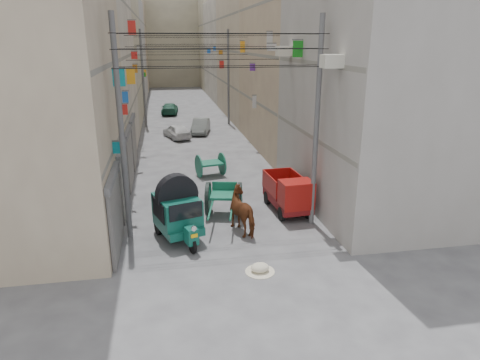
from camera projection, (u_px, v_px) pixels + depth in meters
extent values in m
plane|color=#464649|center=(257.00, 322.00, 11.25)|extent=(140.00, 140.00, 0.00)
cube|color=slate|center=(114.00, 142.00, 17.05)|extent=(0.25, 9.80, 0.18)
cube|color=slate|center=(107.00, 65.00, 16.12)|extent=(0.25, 9.80, 0.18)
cube|color=beige|center=(61.00, 59.00, 25.82)|extent=(8.00, 12.00, 12.00)
cube|color=slate|center=(131.00, 104.00, 27.34)|extent=(0.25, 11.76, 0.18)
cube|color=slate|center=(127.00, 55.00, 26.41)|extent=(0.25, 11.76, 0.18)
cube|color=slate|center=(123.00, 3.00, 25.48)|extent=(0.25, 11.76, 0.18)
cube|color=#B1A88B|center=(91.00, 42.00, 37.67)|extent=(8.00, 14.00, 14.00)
cube|color=slate|center=(139.00, 85.00, 39.51)|extent=(0.25, 13.72, 0.18)
cube|color=slate|center=(137.00, 51.00, 38.57)|extent=(0.25, 13.72, 0.18)
cube|color=slate|center=(135.00, 15.00, 37.64)|extent=(0.25, 13.72, 0.18)
cube|color=gray|center=(110.00, 51.00, 51.11)|extent=(8.00, 14.00, 11.80)
cube|color=slate|center=(144.00, 74.00, 52.60)|extent=(0.25, 13.72, 0.18)
cube|color=slate|center=(143.00, 48.00, 51.67)|extent=(0.25, 13.72, 0.18)
cube|color=slate|center=(141.00, 22.00, 50.74)|extent=(0.25, 13.72, 0.18)
cube|color=tan|center=(119.00, 43.00, 63.01)|extent=(8.00, 12.00, 13.50)
cube|color=slate|center=(147.00, 68.00, 64.77)|extent=(0.25, 11.76, 0.18)
cube|color=slate|center=(146.00, 47.00, 63.84)|extent=(0.25, 11.76, 0.18)
cube|color=slate|center=(144.00, 26.00, 62.91)|extent=(0.25, 11.76, 0.18)
cube|color=gray|center=(403.00, 55.00, 18.08)|extent=(8.00, 10.00, 13.00)
cube|color=slate|center=(311.00, 135.00, 18.44)|extent=(0.25, 9.80, 0.18)
cube|color=slate|center=(315.00, 63.00, 17.51)|extent=(0.25, 9.80, 0.18)
cube|color=tan|center=(314.00, 58.00, 28.52)|extent=(8.00, 12.00, 12.00)
cube|color=slate|center=(257.00, 101.00, 28.73)|extent=(0.25, 11.76, 0.18)
cube|color=slate|center=(257.00, 55.00, 27.80)|extent=(0.25, 11.76, 0.18)
cube|color=slate|center=(258.00, 5.00, 26.87)|extent=(0.25, 11.76, 0.18)
cube|color=tan|center=(268.00, 42.00, 40.37)|extent=(8.00, 14.00, 14.00)
cube|color=slate|center=(228.00, 83.00, 40.90)|extent=(0.25, 13.72, 0.18)
cube|color=slate|center=(227.00, 51.00, 39.97)|extent=(0.25, 13.72, 0.18)
cube|color=slate|center=(227.00, 16.00, 39.04)|extent=(0.25, 13.72, 0.18)
cube|color=beige|center=(241.00, 51.00, 53.81)|extent=(8.00, 14.00, 11.80)
cube|color=slate|center=(211.00, 73.00, 54.00)|extent=(0.25, 13.72, 0.18)
cube|color=slate|center=(210.00, 48.00, 53.07)|extent=(0.25, 13.72, 0.18)
cube|color=slate|center=(210.00, 22.00, 52.14)|extent=(0.25, 13.72, 0.18)
cube|color=#B1A88B|center=(226.00, 43.00, 65.71)|extent=(8.00, 12.00, 13.50)
cube|color=slate|center=(201.00, 67.00, 66.16)|extent=(0.25, 11.76, 0.18)
cube|color=slate|center=(201.00, 47.00, 65.23)|extent=(0.25, 11.76, 0.18)
cube|color=slate|center=(200.00, 26.00, 64.30)|extent=(0.25, 11.76, 0.18)
cube|color=#B1A88B|center=(172.00, 44.00, 70.99)|extent=(22.00, 10.00, 13.00)
cube|color=#505055|center=(116.00, 217.00, 14.68)|extent=(0.12, 3.00, 2.60)
cube|color=#525355|center=(112.00, 177.00, 14.23)|extent=(0.18, 3.20, 0.25)
cube|color=#505055|center=(124.00, 183.00, 18.14)|extent=(0.12, 3.00, 2.60)
cube|color=#525355|center=(122.00, 150.00, 17.70)|extent=(0.18, 3.20, 0.25)
cube|color=#505055|center=(130.00, 161.00, 21.60)|extent=(0.12, 3.00, 2.60)
cube|color=#525355|center=(128.00, 132.00, 21.16)|extent=(0.18, 3.20, 0.25)
cube|color=#505055|center=(134.00, 144.00, 25.16)|extent=(0.12, 3.00, 2.60)
cube|color=#525355|center=(132.00, 119.00, 24.71)|extent=(0.18, 3.20, 0.25)
cube|color=#B96E15|center=(221.00, 52.00, 42.11)|extent=(0.38, 0.08, 0.41)
cube|color=#FBA41B|center=(145.00, 73.00, 48.41)|extent=(0.27, 0.08, 0.71)
cube|color=#0D8696|center=(119.00, 148.00, 15.59)|extent=(0.44, 0.08, 0.42)
cube|color=#FBA41B|center=(131.00, 76.00, 23.79)|extent=(0.45, 0.08, 0.84)
cube|color=blue|center=(209.00, 51.00, 52.05)|extent=(0.41, 0.08, 0.59)
cube|color=red|center=(123.00, 110.00, 18.43)|extent=(0.38, 0.08, 0.44)
cube|color=red|center=(222.00, 65.00, 41.77)|extent=(0.43, 0.08, 0.72)
cube|color=blue|center=(215.00, 49.00, 47.03)|extent=(0.28, 0.08, 0.44)
cube|color=red|center=(132.00, 28.00, 26.90)|extent=(0.48, 0.08, 0.84)
cube|color=#167B1A|center=(144.00, 75.00, 45.09)|extent=(0.31, 0.08, 0.44)
cube|color=#5B268B|center=(252.00, 67.00, 28.02)|extent=(0.35, 0.08, 0.45)
cube|color=#FBA41B|center=(242.00, 47.00, 31.03)|extent=(0.34, 0.08, 0.79)
cube|color=blue|center=(125.00, 97.00, 20.45)|extent=(0.28, 0.08, 0.52)
cube|color=#BEBEBE|center=(139.00, 51.00, 36.37)|extent=(0.28, 0.08, 0.74)
cube|color=#BEBEBE|center=(254.00, 102.00, 28.23)|extent=(0.26, 0.08, 0.80)
cube|color=#FBA41B|center=(298.00, 50.00, 18.59)|extent=(0.34, 0.08, 0.55)
cube|color=#0D8696|center=(119.00, 78.00, 16.86)|extent=(0.47, 0.08, 0.67)
cube|color=red|center=(134.00, 55.00, 28.50)|extent=(0.40, 0.08, 0.47)
cube|color=#B96E15|center=(135.00, 69.00, 29.25)|extent=(0.32, 0.08, 0.55)
cube|color=#BEBEBE|center=(272.00, 47.00, 22.66)|extent=(0.47, 0.08, 0.35)
cube|color=#BEBEBE|center=(270.00, 41.00, 23.35)|extent=(0.32, 0.08, 0.89)
cube|color=#167B1A|center=(298.00, 49.00, 18.50)|extent=(0.44, 0.08, 0.69)
cube|color=#0D8696|center=(111.00, 160.00, 15.25)|extent=(0.10, 3.20, 0.80)
cube|color=blue|center=(128.00, 118.00, 23.67)|extent=(0.10, 3.20, 0.80)
cube|color=#5B268B|center=(138.00, 93.00, 34.90)|extent=(0.10, 3.20, 0.80)
cube|color=#BEBEBE|center=(143.00, 80.00, 46.13)|extent=(0.10, 3.20, 0.80)
cube|color=#FBA41B|center=(326.00, 150.00, 16.62)|extent=(0.10, 3.20, 0.80)
cube|color=#BEBEBE|center=(270.00, 114.00, 25.04)|extent=(0.10, 3.20, 0.80)
cube|color=#167B1A|center=(236.00, 91.00, 36.27)|extent=(0.10, 3.20, 0.80)
cube|color=#167B1A|center=(218.00, 79.00, 47.50)|extent=(0.10, 3.20, 0.80)
cube|color=beige|center=(332.00, 61.00, 14.57)|extent=(0.70, 0.55, 0.45)
cube|color=beige|center=(284.00, 51.00, 20.12)|extent=(0.70, 0.55, 0.45)
cylinder|color=#525355|center=(121.00, 132.00, 15.02)|extent=(0.20, 0.20, 8.00)
cylinder|color=#525355|center=(317.00, 125.00, 16.24)|extent=(0.20, 0.20, 8.00)
cylinder|color=#525355|center=(143.00, 79.00, 35.60)|extent=(0.20, 0.20, 8.00)
cylinder|color=#525355|center=(228.00, 78.00, 36.82)|extent=(0.20, 0.20, 8.00)
cylinder|color=black|center=(224.00, 68.00, 14.48)|extent=(7.40, 0.02, 0.02)
cylinder|color=black|center=(224.00, 49.00, 14.29)|extent=(7.40, 0.02, 0.02)
cylinder|color=black|center=(224.00, 33.00, 14.14)|extent=(7.40, 0.02, 0.02)
cylinder|color=black|center=(220.00, 66.00, 15.41)|extent=(7.40, 0.02, 0.02)
cylinder|color=black|center=(220.00, 49.00, 15.23)|extent=(7.40, 0.02, 0.02)
cylinder|color=black|center=(220.00, 34.00, 15.07)|extent=(7.40, 0.02, 0.02)
cylinder|color=black|center=(205.00, 60.00, 20.56)|extent=(7.40, 0.02, 0.02)
cylinder|color=black|center=(204.00, 47.00, 20.37)|extent=(7.40, 0.02, 0.02)
cylinder|color=black|center=(204.00, 36.00, 20.22)|extent=(7.40, 0.02, 0.02)
cylinder|color=black|center=(193.00, 55.00, 28.04)|extent=(7.40, 0.02, 0.02)
cylinder|color=black|center=(192.00, 45.00, 27.86)|extent=(7.40, 0.02, 0.02)
cylinder|color=black|center=(192.00, 37.00, 27.70)|extent=(7.40, 0.02, 0.02)
cylinder|color=black|center=(185.00, 52.00, 35.53)|extent=(7.40, 0.02, 0.02)
cylinder|color=black|center=(185.00, 44.00, 35.34)|extent=(7.40, 0.02, 0.02)
cylinder|color=black|center=(185.00, 38.00, 35.19)|extent=(7.40, 0.02, 0.02)
cylinder|color=black|center=(192.00, 245.00, 14.85)|extent=(0.30, 0.61, 0.60)
cylinder|color=black|center=(158.00, 227.00, 16.29)|extent=(0.30, 0.61, 0.60)
cylinder|color=black|center=(187.00, 221.00, 16.82)|extent=(0.30, 0.61, 0.60)
cube|color=#0E4F41|center=(178.00, 225.00, 15.95)|extent=(1.89, 2.34, 0.30)
cube|color=#0E4F41|center=(191.00, 236.00, 14.79)|extent=(0.50, 0.57, 0.59)
cylinder|color=silver|center=(194.00, 228.00, 14.47)|extent=(0.20, 0.11, 0.19)
cube|color=#EBAD0D|center=(194.00, 236.00, 14.53)|extent=(0.23, 0.10, 0.13)
cube|color=#0E4F41|center=(177.00, 210.00, 15.81)|extent=(1.87, 2.15, 1.01)
cube|color=black|center=(186.00, 211.00, 14.94)|extent=(1.19, 0.44, 0.59)
cube|color=black|center=(158.00, 210.00, 15.46)|extent=(0.43, 1.23, 0.69)
cube|color=black|center=(195.00, 204.00, 16.09)|extent=(0.43, 1.23, 0.69)
cube|color=silver|center=(187.00, 232.00, 15.17)|extent=(1.29, 0.46, 0.06)
cylinder|color=black|center=(208.00, 199.00, 18.02)|extent=(0.46, 1.44, 1.44)
cylinder|color=#155E44|center=(208.00, 199.00, 18.02)|extent=(0.41, 1.14, 1.12)
cylinder|color=#525355|center=(208.00, 199.00, 18.02)|extent=(0.26, 0.23, 0.19)
cylinder|color=black|center=(240.00, 199.00, 17.97)|extent=(0.46, 1.44, 1.44)
cylinder|color=#155E44|center=(240.00, 199.00, 17.97)|extent=(0.41, 1.14, 1.12)
cylinder|color=#525355|center=(240.00, 199.00, 17.97)|extent=(0.26, 0.23, 0.19)
cylinder|color=#525355|center=(224.00, 199.00, 18.00)|extent=(1.37, 0.38, 0.08)
cube|color=#155E44|center=(224.00, 195.00, 17.94)|extent=(1.30, 1.34, 0.10)
cube|color=#155E44|center=(225.00, 186.00, 18.36)|extent=(1.07, 0.31, 0.36)
cylinder|color=#155E44|center=(211.00, 208.00, 16.76)|extent=(0.58, 2.33, 0.07)
cylinder|color=#155E44|center=(232.00, 208.00, 16.73)|extent=(0.58, 2.33, 0.07)
cylinder|color=black|center=(282.00, 214.00, 17.53)|extent=(0.20, 0.60, 0.59)
cylinder|color=black|center=(267.00, 198.00, 19.35)|extent=(0.20, 0.60, 0.59)
cylinder|color=black|center=(308.00, 211.00, 17.79)|extent=(0.20, 0.60, 0.59)
cylinder|color=black|center=(292.00, 196.00, 19.62)|extent=(0.20, 0.60, 0.59)
cube|color=#610D0F|center=(287.00, 200.00, 18.51)|extent=(1.49, 3.04, 0.31)
cube|color=maroon|center=(296.00, 194.00, 17.36)|extent=(1.36, 1.02, 1.12)
cube|color=black|center=(300.00, 196.00, 16.94)|extent=(1.17, 0.13, 0.49)
cube|color=#610D0F|center=(283.00, 191.00, 18.89)|extent=(1.47, 2.06, 0.11)
cube|color=maroon|center=(269.00, 184.00, 18.62)|extent=(0.18, 1.98, 0.76)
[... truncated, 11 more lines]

